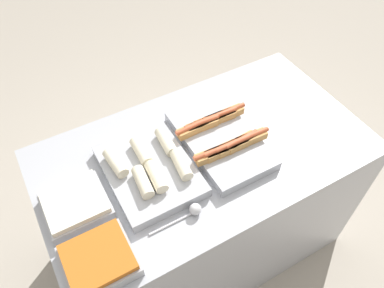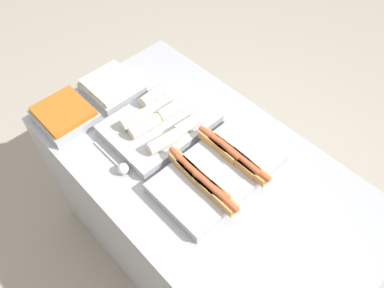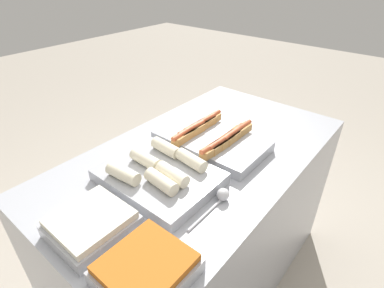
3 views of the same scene
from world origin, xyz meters
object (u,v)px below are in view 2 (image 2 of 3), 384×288
at_px(tray_hotdogs, 217,172).
at_px(serving_spoon_near, 121,167).
at_px(tray_side_back, 112,87).
at_px(tray_side_front, 65,115).
at_px(tray_wraps, 160,123).

bearing_deg(tray_hotdogs, serving_spoon_near, -138.53).
distance_m(tray_hotdogs, tray_side_back, 0.68).
xyz_separation_m(tray_side_front, serving_spoon_near, (0.39, 0.02, -0.01)).
height_order(tray_wraps, tray_side_front, tray_wraps).
height_order(tray_hotdogs, tray_side_front, tray_hotdogs).
distance_m(tray_side_front, serving_spoon_near, 0.39).
height_order(tray_hotdogs, tray_wraps, tray_wraps).
relative_size(tray_side_front, tray_side_back, 1.00).
xyz_separation_m(tray_hotdogs, serving_spoon_near, (-0.29, -0.26, -0.02)).
relative_size(tray_wraps, serving_spoon_near, 1.99).
distance_m(tray_wraps, tray_side_front, 0.43).
bearing_deg(serving_spoon_near, tray_wraps, 103.05).
relative_size(tray_wraps, tray_side_back, 1.84).
bearing_deg(tray_side_back, tray_side_front, -90.00).
xyz_separation_m(tray_side_front, tray_side_back, (0.00, 0.26, 0.00)).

